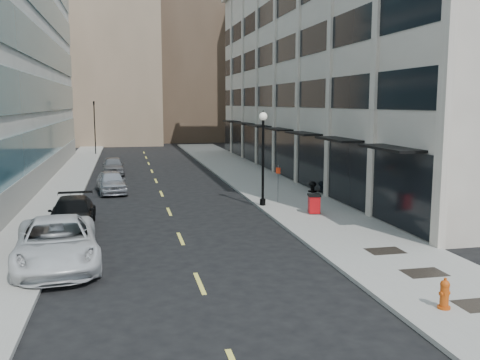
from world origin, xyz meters
name	(u,v)px	position (x,y,z in m)	size (l,w,h in m)	color
ground	(209,306)	(0.00, 0.00, 0.00)	(160.00, 160.00, 0.00)	black
sidewalk_right	(272,189)	(7.50, 20.00, 0.07)	(5.00, 80.00, 0.15)	gray
sidewalk_left	(58,196)	(-6.50, 20.00, 0.07)	(3.00, 80.00, 0.15)	gray
building_right	(360,65)	(16.94, 26.99, 8.99)	(15.30, 46.50, 18.25)	beige
skyline_tan_near	(109,47)	(-4.00, 68.00, 14.00)	(14.00, 18.00, 28.00)	#967B62
skyline_brown	(187,32)	(8.00, 72.00, 17.00)	(12.00, 16.00, 34.00)	brown
skyline_tan_far	(48,71)	(-14.00, 78.00, 11.00)	(12.00, 14.00, 22.00)	#967B62
skyline_stone	(257,76)	(18.00, 66.00, 10.00)	(10.00, 14.00, 20.00)	beige
grate_mid	(424,273)	(7.60, 1.00, 0.15)	(1.40, 1.00, 0.01)	black
grate_far	(385,251)	(7.60, 3.80, 0.15)	(1.40, 1.00, 0.01)	black
road_centerline	(165,202)	(0.00, 17.00, 0.01)	(0.15, 68.20, 0.01)	#D8CC4C
traffic_signal	(94,105)	(-5.50, 48.00, 5.72)	(0.66, 0.66, 6.98)	black
car_white_van	(57,243)	(-4.80, 4.97, 0.87)	(2.88, 6.26, 1.74)	silver
car_black_pickup	(72,214)	(-4.80, 10.96, 0.73)	(2.05, 5.04, 1.46)	black
car_silver_sedan	(111,182)	(-3.20, 21.00, 0.74)	(1.75, 4.36, 1.49)	#9FA2A8
car_grey_sedan	(113,166)	(-3.24, 30.45, 0.74)	(1.74, 4.33, 1.47)	slate
fire_hydrant	(445,294)	(6.40, -2.00, 0.58)	(0.36, 0.36, 0.89)	#C4470D
trash_bin	(314,203)	(7.34, 11.18, 0.71)	(0.74, 0.77, 1.04)	#B00B10
lamppost	(263,150)	(5.30, 14.01, 3.30)	(0.45, 0.45, 5.37)	black
sign_post	(278,178)	(6.40, 14.70, 1.58)	(0.24, 0.14, 2.19)	slate
urn_planter	(313,186)	(9.60, 17.65, 0.59)	(0.52, 0.52, 0.72)	black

